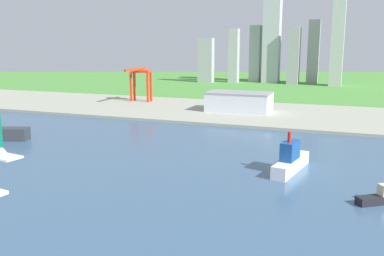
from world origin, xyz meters
name	(u,v)px	position (x,y,z in m)	size (l,w,h in m)	color
ground_plane	(187,169)	(0.00, 300.00, 0.00)	(2400.00, 2400.00, 0.00)	#4A8C39
water_bay	(133,209)	(0.00, 240.00, 0.07)	(840.00, 360.00, 0.15)	#385675
industrial_pier	(260,113)	(0.00, 490.00, 1.25)	(840.00, 140.00, 2.50)	#999C89
ferry_boat	(291,160)	(52.85, 315.34, 6.14)	(14.73, 41.02, 22.03)	white
port_crane_red	(140,77)	(-139.92, 516.60, 29.57)	(23.06, 46.82, 37.39)	red
warehouse_main	(239,102)	(-19.63, 488.04, 11.69)	(60.65, 33.95, 18.33)	silver
distant_skyline	(281,48)	(-34.32, 818.86, 58.67)	(233.25, 63.55, 146.15)	#A6A4AB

